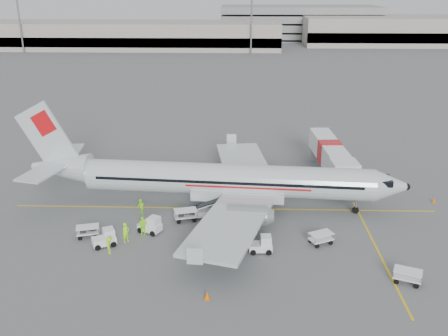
{
  "coord_description": "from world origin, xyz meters",
  "views": [
    {
      "loc": [
        1.6,
        -47.45,
        22.49
      ],
      "look_at": [
        0.0,
        2.0,
        3.8
      ],
      "focal_mm": 40.0,
      "sensor_mm": 36.0,
      "label": 1
    }
  ],
  "objects_px": {
    "aircraft": "(228,159)",
    "jet_bridge": "(329,160)",
    "tug_fore": "(261,244)",
    "belt_loader": "(207,205)",
    "tug_aft": "(104,238)",
    "tug_mid": "(150,224)"
  },
  "relations": [
    {
      "from": "tug_fore",
      "to": "tug_aft",
      "type": "xyz_separation_m",
      "value": [
        -14.06,
        0.63,
        0.02
      ]
    },
    {
      "from": "tug_mid",
      "to": "tug_aft",
      "type": "distance_m",
      "value": 4.59
    },
    {
      "from": "aircraft",
      "to": "tug_fore",
      "type": "height_order",
      "value": "aircraft"
    },
    {
      "from": "belt_loader",
      "to": "tug_aft",
      "type": "bearing_deg",
      "value": -145.53
    },
    {
      "from": "tug_mid",
      "to": "jet_bridge",
      "type": "bearing_deg",
      "value": 62.6
    },
    {
      "from": "tug_aft",
      "to": "tug_mid",
      "type": "bearing_deg",
      "value": 10.32
    },
    {
      "from": "jet_bridge",
      "to": "tug_mid",
      "type": "height_order",
      "value": "jet_bridge"
    },
    {
      "from": "aircraft",
      "to": "belt_loader",
      "type": "height_order",
      "value": "aircraft"
    },
    {
      "from": "belt_loader",
      "to": "tug_fore",
      "type": "bearing_deg",
      "value": -53.03
    },
    {
      "from": "aircraft",
      "to": "tug_fore",
      "type": "bearing_deg",
      "value": -67.03
    },
    {
      "from": "jet_bridge",
      "to": "tug_mid",
      "type": "distance_m",
      "value": 24.25
    },
    {
      "from": "belt_loader",
      "to": "jet_bridge",
      "type": "bearing_deg",
      "value": 38.84
    },
    {
      "from": "aircraft",
      "to": "tug_aft",
      "type": "relative_size",
      "value": 18.84
    },
    {
      "from": "belt_loader",
      "to": "tug_fore",
      "type": "distance_m",
      "value": 8.53
    },
    {
      "from": "jet_bridge",
      "to": "belt_loader",
      "type": "relative_size",
      "value": 3.48
    },
    {
      "from": "tug_fore",
      "to": "belt_loader",
      "type": "bearing_deg",
      "value": 124.86
    },
    {
      "from": "belt_loader",
      "to": "tug_fore",
      "type": "height_order",
      "value": "belt_loader"
    },
    {
      "from": "jet_bridge",
      "to": "tug_aft",
      "type": "height_order",
      "value": "jet_bridge"
    },
    {
      "from": "aircraft",
      "to": "jet_bridge",
      "type": "relative_size",
      "value": 2.29
    },
    {
      "from": "aircraft",
      "to": "tug_fore",
      "type": "xyz_separation_m",
      "value": [
        3.08,
        -9.12,
        -4.6
      ]
    },
    {
      "from": "tug_aft",
      "to": "jet_bridge",
      "type": "bearing_deg",
      "value": 10.84
    },
    {
      "from": "aircraft",
      "to": "tug_fore",
      "type": "distance_m",
      "value": 10.67
    }
  ]
}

